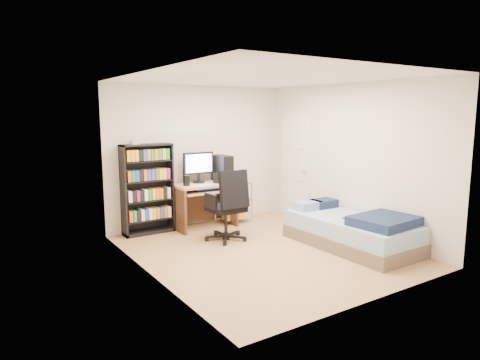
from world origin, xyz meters
TOP-DOWN VIEW (x-y plane):
  - room at (0.00, 0.00)m, footprint 3.58×4.08m
  - media_shelf at (-1.07, 1.84)m, footprint 0.85×0.28m
  - computer_desk at (0.00, 1.69)m, footprint 1.06×0.61m
  - office_chair at (-0.17, 0.76)m, footprint 0.70×0.70m
  - wire_cart at (0.52, 1.66)m, footprint 0.58×0.42m
  - bed at (1.23, -0.56)m, footprint 1.01×2.02m
  - door at (1.72, 1.35)m, footprint 0.12×0.80m

SIDE VIEW (x-z plane):
  - bed at x=1.23m, z-range -0.03..0.54m
  - office_chair at x=-0.17m, z-range -0.21..0.94m
  - wire_cart at x=0.52m, z-range 0.14..1.07m
  - computer_desk at x=0.00m, z-range 0.05..1.39m
  - media_shelf at x=-1.07m, z-range -0.01..1.56m
  - door at x=1.72m, z-range 0.00..2.00m
  - room at x=0.00m, z-range -0.04..2.54m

